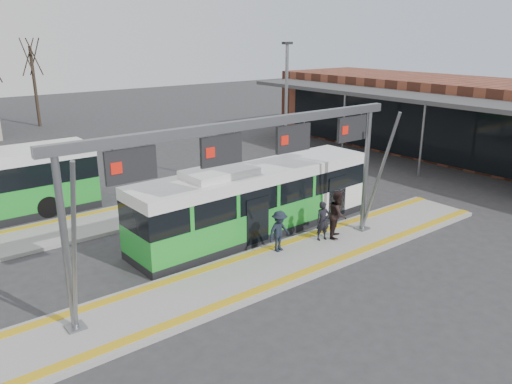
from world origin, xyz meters
The scene contains 13 objects.
ground centered at (0.00, 0.00, 0.00)m, with size 120.00×120.00×0.00m, color #2D2D30.
platform_main centered at (0.00, 0.00, 0.07)m, with size 22.00×3.00×0.15m, color gray.
platform_second centered at (-4.00, 8.00, 0.07)m, with size 20.00×3.00×0.15m, color gray.
tactile_main centered at (0.00, 0.00, 0.16)m, with size 22.00×2.65×0.02m.
tactile_second centered at (-4.00, 9.15, 0.16)m, with size 20.00×0.35×0.02m.
gantry centered at (-0.35, 0.25, 4.30)m, with size 13.00×1.68×5.20m.
station_building centered at (21.83, 4.00, 2.53)m, with size 11.50×32.00×5.00m.
hero_bus centered at (2.02, 3.07, 1.39)m, with size 11.14×2.74×3.04m.
passenger_a centered at (3.37, 0.52, 0.94)m, with size 0.57×0.38×1.57m, color black.
passenger_b centered at (4.06, 0.38, 1.10)m, with size 0.93×0.72×1.91m, color black.
passenger_c centered at (1.33, 0.76, 0.94)m, with size 1.02×0.59×1.58m, color black.
tree_mid centered at (2.15, 35.00, 5.98)m, with size 1.40×1.40×7.89m.
lamp_east centered at (6.45, 6.31, 4.04)m, with size 0.50×0.25×7.59m.
Camera 1 is at (-9.96, -12.30, 7.95)m, focal length 35.00 mm.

